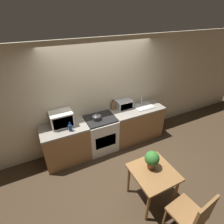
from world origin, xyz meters
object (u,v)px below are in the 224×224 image
Objects in this scene: kettle at (97,117)px; toaster_oven at (124,105)px; dining_table at (153,176)px; bottle at (70,128)px; dining_chair at (193,214)px; stove_range at (101,134)px; microwave at (62,119)px.

toaster_oven is at bearing 11.92° from kettle.
kettle is 1.74m from dining_table.
toaster_oven is 1.94m from dining_table.
bottle reaches higher than dining_chair.
stove_range is 4.39× the size of bottle.
dining_chair is (-0.32, -2.59, -0.47)m from toaster_oven.
stove_range is at bearing 8.40° from kettle.
dining_table is (-0.47, -1.84, -0.39)m from toaster_oven.
stove_range is 1.23× the size of dining_table.
bottle is 1.51m from toaster_oven.
kettle is 0.67m from bottle.
stove_range is 2.32× the size of toaster_oven.
kettle is at bearing -168.08° from toaster_oven.
microwave is at bearing 121.74° from dining_table.
toaster_oven reaches higher than dining_chair.
kettle is 0.52× the size of toaster_oven.
dining_chair is at bearing -78.17° from kettle.
microwave is (-0.84, 0.11, 0.61)m from stove_range.
kettle reaches higher than dining_chair.
kettle is (-0.09, -0.01, 0.52)m from stove_range.
bottle is at bearing 123.72° from dining_table.
bottle is 0.28× the size of dining_table.
dining_chair is (0.42, -2.43, 0.09)m from stove_range.
dining_chair is (0.15, -0.75, -0.08)m from dining_table.
microwave is at bearing -178.19° from toaster_oven.
stove_range is 0.93m from bottle.
bottle is at bearing -70.16° from microwave.
stove_range is 0.92× the size of dining_chair.
microwave is 2.15m from dining_table.
dining_chair reaches higher than dining_table.
kettle reaches higher than stove_range.
bottle is 0.53× the size of toaster_oven.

